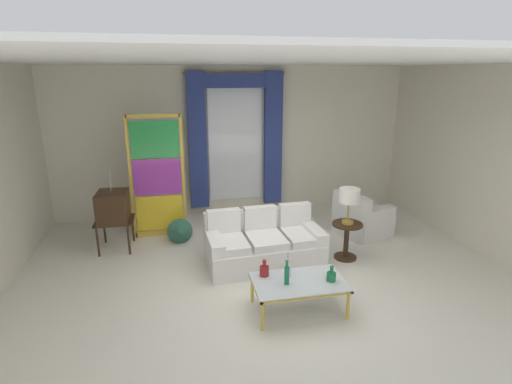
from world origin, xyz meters
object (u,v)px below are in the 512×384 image
object	(u,v)px
bottle_amber_squat	(288,266)
table_lamp_brass	(349,197)
bottle_blue_decanter	(331,276)
vintage_tv	(113,208)
round_side_table	(347,237)
couch_white_long	(263,244)
peacock_figurine	(180,233)
armchair_white	(361,220)
coffee_table	(299,284)
bottle_crystal_tall	(264,270)
bottle_ruby_flask	(287,274)
stained_glass_divider	(157,180)

from	to	relation	value
bottle_amber_squat	table_lamp_brass	distance (m)	1.75
bottle_blue_decanter	vintage_tv	size ratio (longest dim) A/B	0.15
round_side_table	couch_white_long	bearing A→B (deg)	173.66
bottle_amber_squat	peacock_figurine	xyz separation A→B (m)	(-1.30, 2.17, -0.32)
couch_white_long	table_lamp_brass	xyz separation A→B (m)	(1.33, -0.15, 0.72)
couch_white_long	armchair_white	distance (m)	2.12
coffee_table	bottle_amber_squat	distance (m)	0.26
bottle_crystal_tall	table_lamp_brass	xyz separation A→B (m)	(1.58, 1.03, 0.54)
coffee_table	peacock_figurine	world-z (taller)	peacock_figurine
bottle_amber_squat	round_side_table	bearing A→B (deg)	40.24
couch_white_long	bottle_crystal_tall	size ratio (longest dim) A/B	8.04
bottle_ruby_flask	table_lamp_brass	world-z (taller)	table_lamp_brass
bottle_amber_squat	bottle_ruby_flask	distance (m)	0.22
bottle_ruby_flask	table_lamp_brass	distance (m)	1.94
armchair_white	round_side_table	size ratio (longest dim) A/B	1.72
vintage_tv	peacock_figurine	bearing A→B (deg)	-3.40
bottle_amber_squat	armchair_white	xyz separation A→B (m)	(1.96, 1.95, -0.26)
vintage_tv	armchair_white	size ratio (longest dim) A/B	1.31
bottle_crystal_tall	vintage_tv	xyz separation A→B (m)	(-2.06, 2.18, 0.24)
couch_white_long	bottle_amber_squat	size ratio (longest dim) A/B	5.45
table_lamp_brass	peacock_figurine	bearing A→B (deg)	157.30
bottle_blue_decanter	vintage_tv	xyz separation A→B (m)	(-2.84, 2.47, 0.25)
bottle_crystal_tall	bottle_amber_squat	size ratio (longest dim) A/B	0.68
bottle_amber_squat	stained_glass_divider	bearing A→B (deg)	121.50
coffee_table	round_side_table	bearing A→B (deg)	46.48
couch_white_long	coffee_table	xyz separation A→B (m)	(0.14, -1.40, 0.07)
couch_white_long	bottle_amber_squat	xyz separation A→B (m)	(0.04, -1.24, 0.24)
bottle_crystal_tall	vintage_tv	size ratio (longest dim) A/B	0.17
vintage_tv	bottle_crystal_tall	bearing A→B (deg)	-46.54
couch_white_long	table_lamp_brass	bearing A→B (deg)	-6.34
bottle_blue_decanter	table_lamp_brass	size ratio (longest dim) A/B	0.36
peacock_figurine	couch_white_long	bearing A→B (deg)	-36.64
bottle_ruby_flask	round_side_table	distance (m)	1.89
bottle_crystal_tall	peacock_figurine	xyz separation A→B (m)	(-1.00, 2.11, -0.27)
stained_glass_divider	bottle_blue_decanter	bearing A→B (deg)	-53.93
couch_white_long	table_lamp_brass	distance (m)	1.52
vintage_tv	table_lamp_brass	distance (m)	3.83
bottle_crystal_tall	peacock_figurine	bearing A→B (deg)	115.38
bottle_crystal_tall	stained_glass_divider	world-z (taller)	stained_glass_divider
bottle_blue_decanter	bottle_crystal_tall	size ratio (longest dim) A/B	0.91
couch_white_long	vintage_tv	world-z (taller)	vintage_tv
bottle_blue_decanter	bottle_amber_squat	distance (m)	0.54
peacock_figurine	round_side_table	distance (m)	2.80
armchair_white	table_lamp_brass	world-z (taller)	table_lamp_brass
bottle_blue_decanter	stained_glass_divider	bearing A→B (deg)	126.07
bottle_blue_decanter	vintage_tv	world-z (taller)	vintage_tv
bottle_ruby_flask	stained_glass_divider	distance (m)	3.30
vintage_tv	coffee_table	bearing A→B (deg)	-44.42
bottle_crystal_tall	vintage_tv	world-z (taller)	vintage_tv
vintage_tv	table_lamp_brass	bearing A→B (deg)	-17.43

